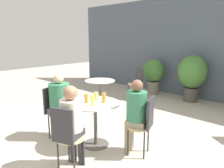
# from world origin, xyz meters

# --- Properties ---
(ground_plane) EXTENTS (20.00, 20.00, 0.00)m
(ground_plane) POSITION_xyz_m (0.00, 0.00, 0.00)
(ground_plane) COLOR #B2A899
(storefront_wall) EXTENTS (10.00, 0.06, 3.00)m
(storefront_wall) POSITION_xyz_m (0.00, 4.11, 1.50)
(storefront_wall) COLOR #4C5666
(storefront_wall) RESTS_ON ground_plane
(cafe_table_near) EXTENTS (0.81, 0.81, 0.74)m
(cafe_table_near) POSITION_xyz_m (-0.20, 0.07, 0.57)
(cafe_table_near) COLOR #514C47
(cafe_table_near) RESTS_ON ground_plane
(cafe_table_far) EXTENTS (0.74, 0.74, 0.74)m
(cafe_table_far) POSITION_xyz_m (-1.52, 1.43, 0.55)
(cafe_table_far) COLOR #514C47
(cafe_table_far) RESTS_ON ground_plane
(bistro_chair_0) EXTENTS (0.43, 0.41, 0.92)m
(bistro_chair_0) POSITION_xyz_m (-0.98, -0.22, 0.55)
(bistro_chair_0) COLOR tan
(bistro_chair_0) RESTS_ON ground_plane
(bistro_chair_1) EXTENTS (0.41, 0.43, 0.92)m
(bistro_chair_1) POSITION_xyz_m (0.09, -0.71, 0.55)
(bistro_chair_1) COLOR tan
(bistro_chair_1) RESTS_ON ground_plane
(bistro_chair_2) EXTENTS (0.43, 0.41, 0.92)m
(bistro_chair_2) POSITION_xyz_m (0.58, 0.36, 0.55)
(bistro_chair_2) COLOR tan
(bistro_chair_2) RESTS_ON ground_plane
(bistro_chair_4) EXTENTS (0.40, 0.42, 0.92)m
(bistro_chair_4) POSITION_xyz_m (-1.45, 2.86, 0.55)
(bistro_chair_4) COLOR tan
(bistro_chair_4) RESTS_ON ground_plane
(seated_person_0) EXTENTS (0.42, 0.40, 1.18)m
(seated_person_0) POSITION_xyz_m (-0.84, -0.17, 0.70)
(seated_person_0) COLOR #42475B
(seated_person_0) RESTS_ON ground_plane
(seated_person_1) EXTENTS (0.34, 0.36, 1.17)m
(seated_person_1) POSITION_xyz_m (0.04, -0.57, 0.71)
(seated_person_1) COLOR #2D2D33
(seated_person_1) RESTS_ON ground_plane
(seated_person_2) EXTENTS (0.37, 0.35, 1.18)m
(seated_person_2) POSITION_xyz_m (0.44, 0.31, 0.71)
(seated_person_2) COLOR gray
(seated_person_2) RESTS_ON ground_plane
(beer_glass_0) EXTENTS (0.07, 0.07, 0.14)m
(beer_glass_0) POSITION_xyz_m (-0.30, 0.18, 0.81)
(beer_glass_0) COLOR #DBC65B
(beer_glass_0) RESTS_ON cafe_table_near
(beer_glass_1) EXTENTS (0.07, 0.07, 0.14)m
(beer_glass_1) POSITION_xyz_m (-0.31, -0.02, 0.81)
(beer_glass_1) COLOR #B28433
(beer_glass_1) RESTS_ON cafe_table_near
(beer_glass_2) EXTENTS (0.07, 0.07, 0.16)m
(beer_glass_2) POSITION_xyz_m (-0.13, -0.05, 0.82)
(beer_glass_2) COLOR #DBC65B
(beer_glass_2) RESTS_ON cafe_table_near
(beer_glass_3) EXTENTS (0.07, 0.07, 0.17)m
(beer_glass_3) POSITION_xyz_m (-0.10, 0.17, 0.82)
(beer_glass_3) COLOR #B28433
(beer_glass_3) RESTS_ON cafe_table_near
(potted_plant_0) EXTENTS (0.66, 0.66, 1.12)m
(potted_plant_0) POSITION_xyz_m (-1.39, 3.66, 0.67)
(potted_plant_0) COLOR slate
(potted_plant_0) RESTS_ON ground_plane
(potted_plant_1) EXTENTS (0.79, 0.79, 1.31)m
(potted_plant_1) POSITION_xyz_m (-0.14, 3.66, 0.79)
(potted_plant_1) COLOR #47423D
(potted_plant_1) RESTS_ON ground_plane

